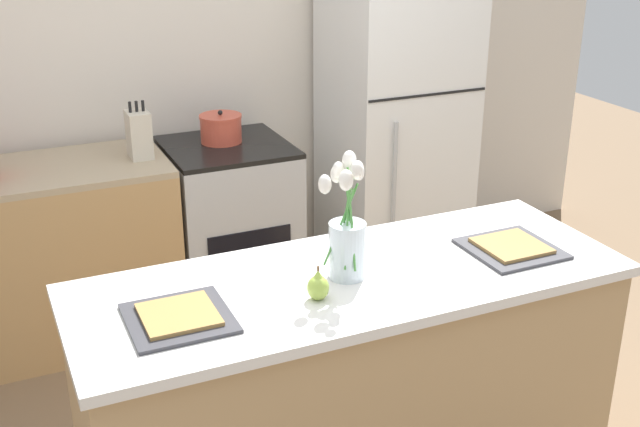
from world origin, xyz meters
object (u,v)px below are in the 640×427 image
stove_range (230,227)px  plate_setting_left (179,317)px  cooking_pot (221,128)px  knife_block (139,134)px  plate_setting_right (511,248)px  flower_vase (347,234)px  refrigerator (395,121)px  pear_figurine (318,286)px

stove_range → plate_setting_left: (-0.68, -1.65, 0.49)m
cooking_pot → knife_block: bearing=-169.6°
plate_setting_right → flower_vase: bearing=175.1°
refrigerator → plate_setting_left: bearing=-134.6°
cooking_pot → stove_range: bearing=-81.9°
pear_figurine → plate_setting_right: pear_figurine is taller
cooking_pot → pear_figurine: bearing=-98.3°
flower_vase → plate_setting_right: (0.60, -0.05, -0.14)m
plate_setting_left → stove_range: bearing=67.7°
plate_setting_right → knife_block: knife_block is taller
stove_range → plate_setting_right: 1.79m
plate_setting_left → plate_setting_right: size_ratio=1.00×
stove_range → plate_setting_right: (0.48, -1.65, 0.49)m
stove_range → refrigerator: (0.95, 0.00, 0.45)m
plate_setting_left → cooking_pot: cooking_pot is taller
knife_block → pear_figurine: bearing=-84.4°
stove_range → plate_setting_left: 1.85m
refrigerator → pear_figurine: size_ratio=16.41×
stove_range → cooking_pot: (-0.01, 0.06, 0.51)m
plate_setting_right → cooking_pot: bearing=105.9°
refrigerator → plate_setting_right: 1.72m
stove_range → flower_vase: flower_vase is taller
plate_setting_left → plate_setting_right: (1.16, 0.00, 0.00)m
stove_range → pear_figurine: bearing=-98.8°
pear_figurine → plate_setting_left: pear_figurine is taller
plate_setting_right → refrigerator: bearing=74.1°
plate_setting_right → knife_block: (-0.91, 1.63, 0.07)m
plate_setting_left → pear_figurine: bearing=-6.6°
plate_setting_left → knife_block: (0.25, 1.63, 0.07)m
refrigerator → knife_block: (-1.38, -0.02, 0.10)m
stove_range → pear_figurine: (-0.26, -1.70, 0.52)m
pear_figurine → plate_setting_left: size_ratio=0.37×
cooking_pot → plate_setting_left: bearing=-111.4°
cooking_pot → knife_block: 0.43m
refrigerator → plate_setting_right: refrigerator is taller
refrigerator → flower_vase: refrigerator is taller
plate_setting_left → knife_block: 1.65m
refrigerator → plate_setting_left: (-1.63, -1.65, 0.03)m
stove_range → cooking_pot: cooking_pot is taller
flower_vase → knife_block: (-0.31, 1.58, -0.07)m
pear_figurine → knife_block: 1.69m
knife_block → plate_setting_right: bearing=-60.9°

